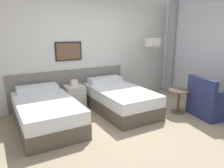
{
  "coord_description": "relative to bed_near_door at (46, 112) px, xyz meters",
  "views": [
    {
      "loc": [
        -2.27,
        -3.06,
        1.83
      ],
      "look_at": [
        -0.0,
        0.95,
        0.67
      ],
      "focal_mm": 35.0,
      "sensor_mm": 36.0,
      "label": 1
    }
  ],
  "objects": [
    {
      "name": "wall_headboard",
      "position": [
        1.4,
        1.01,
        1.03
      ],
      "size": [
        10.0,
        0.1,
        2.7
      ],
      "color": "silver",
      "rests_on": "ground_plane"
    },
    {
      "name": "bed_near_door",
      "position": [
        0.0,
        0.0,
        0.0
      ],
      "size": [
        1.05,
        1.91,
        0.65
      ],
      "color": "brown",
      "rests_on": "ground_plane"
    },
    {
      "name": "ground_plane",
      "position": [
        1.44,
        -1.02,
        -0.27
      ],
      "size": [
        16.0,
        16.0,
        0.0
      ],
      "primitive_type": "plane",
      "color": "gray"
    },
    {
      "name": "floor_lamp",
      "position": [
        3.04,
        0.55,
        1.11
      ],
      "size": [
        0.3,
        0.3,
        1.59
      ],
      "color": "#9E9993",
      "rests_on": "ground_plane"
    },
    {
      "name": "nightstand",
      "position": [
        0.83,
        0.68,
        0.01
      ],
      "size": [
        0.44,
        0.43,
        0.68
      ],
      "color": "beige",
      "rests_on": "ground_plane"
    },
    {
      "name": "side_table",
      "position": [
        2.75,
        -0.77,
        0.1
      ],
      "size": [
        0.47,
        0.47,
        0.53
      ],
      "color": "brown",
      "rests_on": "ground_plane"
    },
    {
      "name": "armchair",
      "position": [
        3.19,
        -1.25,
        0.02
      ],
      "size": [
        0.83,
        0.86,
        0.87
      ],
      "rotation": [
        0.0,
        0.0,
        1.41
      ],
      "color": "navy",
      "rests_on": "ground_plane"
    },
    {
      "name": "bed_near_window",
      "position": [
        1.66,
        0.0,
        0.0
      ],
      "size": [
        1.05,
        1.91,
        0.65
      ],
      "color": "brown",
      "rests_on": "ground_plane"
    }
  ]
}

